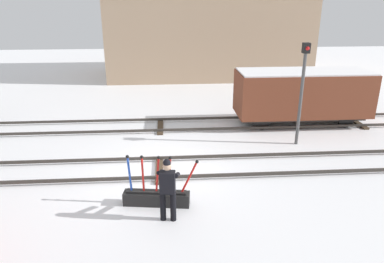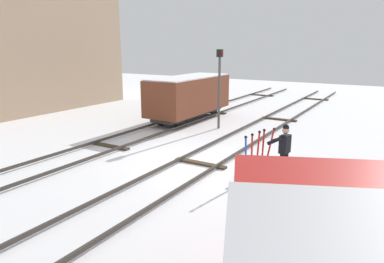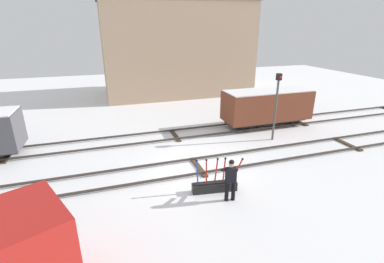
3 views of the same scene
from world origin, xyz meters
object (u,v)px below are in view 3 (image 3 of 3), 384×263
Objects in this scene: switch_lever_frame at (215,185)px; rail_worker at (231,178)px; freight_car_back_track at (267,106)px; signal_post at (276,100)px.

rail_worker is at bearing -59.37° from switch_lever_frame.
freight_car_back_track is at bearing 57.79° from rail_worker.
signal_post is 2.65m from freight_car_back_track.
switch_lever_frame is 1.21× the size of rail_worker.
freight_car_back_track is (5.93, 7.02, 0.42)m from rail_worker.
switch_lever_frame is 8.92m from freight_car_back_track.
signal_post is at bearing -112.19° from freight_car_back_track.
switch_lever_frame is at bearing -142.92° from signal_post.
rail_worker is at bearing -136.47° from signal_post.
signal_post reaches higher than rail_worker.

